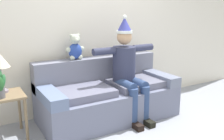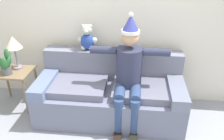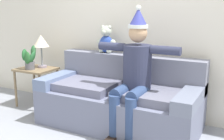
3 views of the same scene
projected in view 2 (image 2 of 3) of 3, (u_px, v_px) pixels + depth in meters
The scene contains 8 objects.
back_wall at pixel (114, 15), 3.38m from camera, with size 7.00×0.10×2.70m, color silver.
couch at pixel (110, 93), 3.36m from camera, with size 2.03×0.93×0.89m.
person_seated at pixel (129, 72), 2.99m from camera, with size 1.02×0.77×1.53m.
teddy_bear at pixel (87, 39), 3.33m from camera, with size 0.29×0.17×0.38m.
side_table at pixel (13, 77), 3.47m from camera, with size 0.55×0.47×0.60m.
table_lamp at pixel (13, 44), 3.33m from camera, with size 0.24×0.24×0.50m.
potted_plant at pixel (5, 64), 3.27m from camera, with size 0.25×0.24×0.38m.
candle_tall at pixel (0, 62), 3.36m from camera, with size 0.04×0.04×0.22m.
Camera 2 is at (0.33, -1.82, 2.15)m, focal length 37.17 mm.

